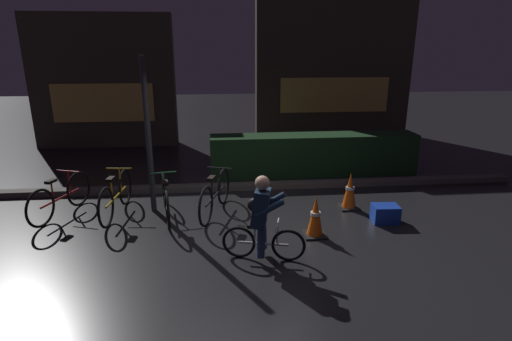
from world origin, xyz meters
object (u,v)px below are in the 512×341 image
at_px(street_post, 148,137).
at_px(traffic_cone_near, 315,217).
at_px(traffic_cone_far, 350,191).
at_px(parked_bike_left_mid, 116,196).
at_px(parked_bike_center_left, 166,199).
at_px(cyclist, 262,218).
at_px(parked_bike_center_right, 215,195).
at_px(parked_bike_leftmost, 61,197).
at_px(blue_crate, 385,214).

distance_m(street_post, traffic_cone_near, 3.19).
bearing_deg(traffic_cone_far, parked_bike_left_mid, 178.66).
bearing_deg(parked_bike_center_left, parked_bike_left_mid, 67.99).
bearing_deg(parked_bike_left_mid, parked_bike_center_left, -96.55).
relative_size(parked_bike_left_mid, traffic_cone_near, 2.58).
bearing_deg(parked_bike_center_left, cyclist, -146.65).
xyz_separation_m(street_post, parked_bike_center_left, (0.27, -0.32, -1.04)).
bearing_deg(parked_bike_center_left, parked_bike_center_right, -95.71).
relative_size(parked_bike_left_mid, traffic_cone_far, 2.49).
relative_size(parked_bike_left_mid, parked_bike_center_right, 1.04).
relative_size(parked_bike_leftmost, blue_crate, 3.55).
bearing_deg(cyclist, blue_crate, 38.19).
relative_size(parked_bike_center_left, cyclist, 1.30).
height_order(parked_bike_left_mid, parked_bike_center_left, parked_bike_left_mid).
bearing_deg(parked_bike_left_mid, cyclist, -121.30).
height_order(street_post, parked_bike_left_mid, street_post).
height_order(street_post, cyclist, street_post).
relative_size(parked_bike_left_mid, parked_bike_center_left, 1.06).
bearing_deg(parked_bike_center_right, parked_bike_leftmost, 103.62).
xyz_separation_m(parked_bike_left_mid, blue_crate, (4.66, -0.76, -0.21)).
relative_size(traffic_cone_near, blue_crate, 1.51).
xyz_separation_m(street_post, parked_bike_left_mid, (-0.62, -0.14, -1.02)).
height_order(parked_bike_left_mid, blue_crate, parked_bike_left_mid).
bearing_deg(street_post, parked_bike_left_mid, -167.59).
relative_size(parked_bike_center_left, parked_bike_center_right, 0.98).
height_order(parked_bike_leftmost, traffic_cone_near, parked_bike_leftmost).
relative_size(traffic_cone_near, traffic_cone_far, 0.96).
bearing_deg(street_post, traffic_cone_near, -25.62).
height_order(parked_bike_leftmost, parked_bike_left_mid, parked_bike_left_mid).
height_order(street_post, parked_bike_leftmost, street_post).
xyz_separation_m(parked_bike_leftmost, blue_crate, (5.63, -0.83, -0.19)).
relative_size(traffic_cone_far, blue_crate, 1.57).
bearing_deg(traffic_cone_far, cyclist, -137.18).
distance_m(parked_bike_leftmost, parked_bike_center_left, 1.88).
bearing_deg(cyclist, parked_bike_center_right, 124.81).
height_order(parked_bike_center_left, traffic_cone_near, parked_bike_center_left).
relative_size(parked_bike_left_mid, blue_crate, 3.91).
height_order(parked_bike_leftmost, traffic_cone_far, parked_bike_leftmost).
bearing_deg(traffic_cone_near, parked_bike_center_right, 146.57).
relative_size(traffic_cone_far, cyclist, 0.56).
height_order(parked_bike_left_mid, traffic_cone_near, parked_bike_left_mid).
xyz_separation_m(parked_bike_leftmost, parked_bike_center_right, (2.73, -0.19, 0.02)).
distance_m(parked_bike_leftmost, parked_bike_center_right, 2.74).
distance_m(street_post, blue_crate, 4.31).
bearing_deg(blue_crate, parked_bike_left_mid, 170.68).
bearing_deg(parked_bike_leftmost, traffic_cone_far, -72.62).
relative_size(street_post, traffic_cone_far, 3.99).
bearing_deg(blue_crate, traffic_cone_far, 122.21).
relative_size(parked_bike_leftmost, cyclist, 1.25).
xyz_separation_m(parked_bike_center_right, traffic_cone_far, (2.48, 0.02, -0.02)).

